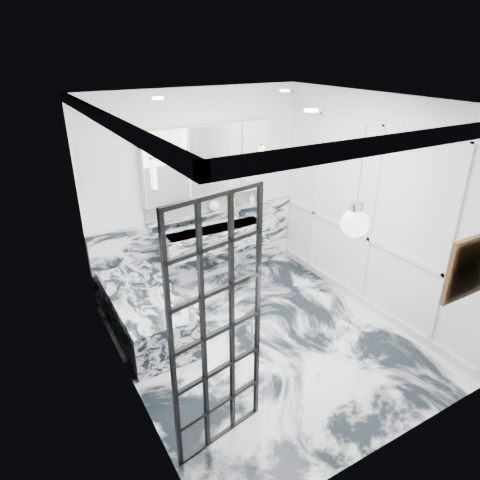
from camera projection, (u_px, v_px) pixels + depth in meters
floor at (264, 340)px, 5.21m from camera, size 3.60×3.60×0.00m
ceiling at (271, 101)px, 4.05m from camera, size 3.60×3.60×0.00m
wall_back at (197, 191)px, 6.04m from camera, size 3.60×0.00×3.60m
wall_front at (399, 320)px, 3.21m from camera, size 3.60×0.00×3.60m
wall_left at (121, 271)px, 3.90m from camera, size 0.00×3.60×3.60m
wall_right at (374, 210)px, 5.36m from camera, size 0.00×3.60×3.60m
marble_clad_back at (200, 247)px, 6.39m from camera, size 3.18×0.05×1.05m
marble_clad_left at (123, 277)px, 3.93m from camera, size 0.02×3.56×2.68m
panel_molding at (372, 217)px, 5.39m from camera, size 0.03×3.40×2.30m
soap_bottle_a at (233, 201)px, 6.30m from camera, size 0.08×0.08×0.20m
soap_bottle_b at (252, 198)px, 6.45m from camera, size 0.09×0.09×0.17m
soap_bottle_c at (260, 197)px, 6.53m from camera, size 0.12×0.12×0.15m
face_pot at (214, 206)px, 6.17m from camera, size 0.17×0.17×0.17m
amber_bottle at (237, 203)px, 6.35m from camera, size 0.04×0.04×0.10m
flower_vase at (192, 315)px, 4.63m from camera, size 0.08×0.08×0.12m
crittall_door at (218, 332)px, 3.46m from camera, size 0.87×0.21×2.32m
artwork at (470, 267)px, 3.54m from camera, size 0.47×0.05×0.47m
pendant_light at (355, 223)px, 3.37m from camera, size 0.22×0.22×0.22m
trough_sink at (216, 238)px, 6.20m from camera, size 1.60×0.45×0.30m
ledge at (210, 213)px, 6.19m from camera, size 1.90×0.14×0.04m
subway_tile at (208, 203)px, 6.18m from camera, size 1.90×0.03×0.23m
mirror_cabinet at (208, 161)px, 5.88m from camera, size 1.90×0.16×1.00m
sconce_left at (154, 174)px, 5.45m from camera, size 0.07×0.07×0.40m
sconce_right at (262, 159)px, 6.19m from camera, size 0.07×0.07×0.40m
bathtub at (145, 313)px, 5.26m from camera, size 0.75×1.65×0.55m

